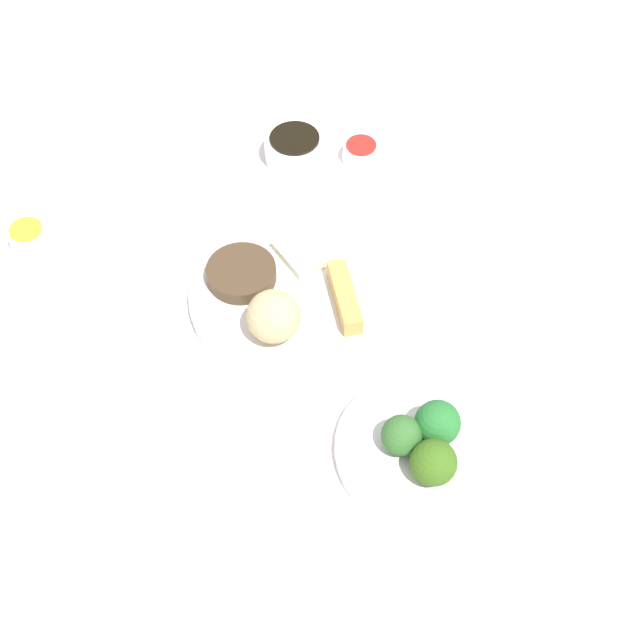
{
  "coord_description": "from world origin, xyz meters",
  "views": [
    {
      "loc": [
        -0.67,
        0.23,
        0.9
      ],
      "look_at": [
        -0.11,
        -0.04,
        0.06
      ],
      "focal_mm": 46.59,
      "sensor_mm": 36.0,
      "label": 1
    }
  ],
  "objects_px": {
    "main_plate": "(293,295)",
    "soy_sauce_bowl": "(295,149)",
    "sauce_ramekin_sweet_and_sour": "(361,153)",
    "broccoli_plate": "(421,450)",
    "sauce_ramekin_hot_mustard": "(29,237)"
  },
  "relations": [
    {
      "from": "sauce_ramekin_hot_mustard",
      "to": "sauce_ramekin_sweet_and_sour",
      "type": "xyz_separation_m",
      "value": [
        -0.05,
        -0.5,
        0.0
      ]
    },
    {
      "from": "main_plate",
      "to": "sauce_ramekin_hot_mustard",
      "type": "height_order",
      "value": "sauce_ramekin_hot_mustard"
    },
    {
      "from": "main_plate",
      "to": "soy_sauce_bowl",
      "type": "height_order",
      "value": "soy_sauce_bowl"
    },
    {
      "from": "soy_sauce_bowl",
      "to": "sauce_ramekin_hot_mustard",
      "type": "distance_m",
      "value": 0.41
    },
    {
      "from": "soy_sauce_bowl",
      "to": "sauce_ramekin_hot_mustard",
      "type": "xyz_separation_m",
      "value": [
        0.0,
        0.41,
        -0.01
      ]
    },
    {
      "from": "broccoli_plate",
      "to": "main_plate",
      "type": "bearing_deg",
      "value": 7.98
    },
    {
      "from": "main_plate",
      "to": "soy_sauce_bowl",
      "type": "relative_size",
      "value": 3.0
    },
    {
      "from": "broccoli_plate",
      "to": "soy_sauce_bowl",
      "type": "distance_m",
      "value": 0.53
    },
    {
      "from": "main_plate",
      "to": "broccoli_plate",
      "type": "distance_m",
      "value": 0.28
    },
    {
      "from": "sauce_ramekin_hot_mustard",
      "to": "sauce_ramekin_sweet_and_sour",
      "type": "distance_m",
      "value": 0.5
    },
    {
      "from": "soy_sauce_bowl",
      "to": "sauce_ramekin_hot_mustard",
      "type": "bearing_deg",
      "value": 89.72
    },
    {
      "from": "main_plate",
      "to": "soy_sauce_bowl",
      "type": "distance_m",
      "value": 0.28
    },
    {
      "from": "soy_sauce_bowl",
      "to": "sauce_ramekin_hot_mustard",
      "type": "relative_size",
      "value": 1.66
    },
    {
      "from": "sauce_ramekin_sweet_and_sour",
      "to": "main_plate",
      "type": "bearing_deg",
      "value": 134.35
    },
    {
      "from": "soy_sauce_bowl",
      "to": "sauce_ramekin_sweet_and_sour",
      "type": "xyz_separation_m",
      "value": [
        -0.05,
        -0.09,
        -0.01
      ]
    }
  ]
}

